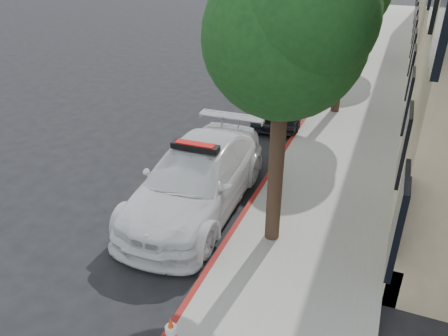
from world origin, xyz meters
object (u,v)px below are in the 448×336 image
police_car (196,179)px  fire_hydrant (276,170)px  parked_car_far (323,25)px  parked_car_mid (282,99)px

police_car → fire_hydrant: bearing=43.3°
parked_car_far → parked_car_mid: bearing=-82.7°
parked_car_mid → fire_hydrant: parked_car_mid is taller
parked_car_far → fire_hydrant: 19.34m
parked_car_far → fire_hydrant: size_ratio=5.69×
parked_car_mid → fire_hydrant: size_ratio=4.86×
police_car → fire_hydrant: size_ratio=6.45×
police_car → parked_car_far: (-0.91, 20.67, 0.01)m
parked_car_mid → parked_car_far: parked_car_far is taller
police_car → parked_car_mid: (0.34, 6.34, -0.08)m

